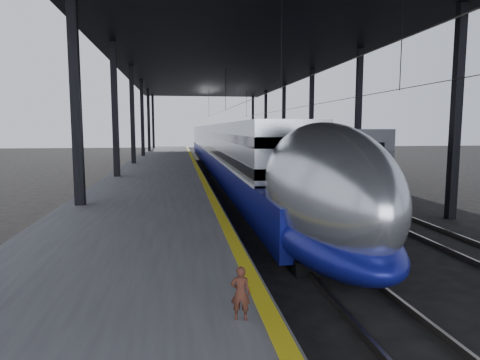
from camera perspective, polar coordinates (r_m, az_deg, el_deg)
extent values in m
plane|color=black|center=(12.57, 1.67, -11.13)|extent=(160.00, 160.00, 0.00)
cube|color=#4C4C4F|center=(31.99, -10.73, 0.65)|extent=(6.00, 80.00, 1.00)
cube|color=gold|center=(31.94, -5.73, 1.64)|extent=(0.30, 80.00, 0.01)
cube|color=slate|center=(32.18, -2.18, 0.05)|extent=(0.08, 80.00, 0.16)
cube|color=slate|center=(32.36, 0.35, 0.10)|extent=(0.08, 80.00, 0.16)
cube|color=slate|center=(33.08, 6.46, 0.20)|extent=(0.08, 80.00, 0.16)
cube|color=slate|center=(33.47, 8.85, 0.24)|extent=(0.08, 80.00, 0.16)
cube|color=black|center=(17.20, -20.99, 8.46)|extent=(0.35, 0.35, 9.00)
cube|color=black|center=(20.44, 26.86, 7.85)|extent=(0.35, 0.35, 9.00)
cube|color=black|center=(27.05, -16.30, 7.88)|extent=(0.35, 0.35, 9.00)
cube|color=black|center=(29.22, 15.47, 7.81)|extent=(0.35, 0.35, 9.00)
cube|color=black|center=(36.97, -14.13, 7.59)|extent=(0.35, 0.35, 9.00)
cube|color=black|center=(38.59, 9.47, 7.67)|extent=(0.35, 0.35, 9.00)
cube|color=black|center=(46.93, -12.88, 7.42)|extent=(0.35, 0.35, 9.00)
cube|color=black|center=(48.22, 5.85, 7.54)|extent=(0.35, 0.35, 9.00)
cube|color=black|center=(56.91, -12.07, 7.31)|extent=(0.35, 0.35, 9.00)
cube|color=black|center=(57.97, 3.43, 7.44)|extent=(0.35, 0.35, 9.00)
cube|color=black|center=(66.89, -11.50, 7.23)|extent=(0.35, 0.35, 9.00)
cube|color=black|center=(67.79, 1.72, 7.36)|extent=(0.35, 0.35, 9.00)
cube|color=black|center=(32.47, -1.13, 16.36)|extent=(18.00, 75.00, 0.45)
cylinder|color=slate|center=(32.08, -0.93, 9.73)|extent=(0.03, 74.00, 0.03)
cylinder|color=slate|center=(33.09, 7.81, 9.58)|extent=(0.03, 74.00, 0.03)
cube|color=#B4B7BC|center=(43.44, -2.84, 4.69)|extent=(2.85, 57.00, 3.92)
cube|color=navy|center=(42.01, -2.64, 2.94)|extent=(2.92, 62.00, 1.52)
cube|color=silver|center=(43.46, -2.84, 4.11)|extent=(2.94, 57.00, 0.10)
cube|color=black|center=(43.41, -2.85, 6.18)|extent=(2.88, 57.00, 0.41)
cube|color=black|center=(43.44, -2.84, 4.69)|extent=(2.88, 57.00, 0.41)
ellipsoid|color=#B4B7BC|center=(12.53, 10.81, -1.40)|extent=(2.85, 8.40, 3.92)
ellipsoid|color=navy|center=(12.74, 10.69, -6.43)|extent=(2.92, 8.40, 1.67)
ellipsoid|color=black|center=(10.03, 15.73, 0.96)|extent=(1.47, 2.20, 0.88)
cube|color=black|center=(12.94, 10.62, -9.80)|extent=(2.16, 2.60, 0.40)
cube|color=black|center=(34.16, -1.33, 0.65)|extent=(2.16, 2.60, 0.40)
cube|color=navy|center=(30.04, 9.38, 3.11)|extent=(2.76, 18.00, 3.75)
cube|color=gray|center=(22.20, 15.93, 1.65)|extent=(2.81, 1.20, 3.80)
cube|color=black|center=(21.58, 16.67, 3.71)|extent=(1.68, 0.06, 0.84)
cube|color=#B30D1A|center=(21.68, 16.56, 0.33)|extent=(1.18, 0.06, 0.54)
cube|color=gray|center=(48.47, 2.59, 4.57)|extent=(2.76, 18.00, 3.75)
cube|color=gray|center=(67.22, -0.45, 5.21)|extent=(2.76, 18.00, 3.75)
cube|color=black|center=(24.61, 13.52, -2.00)|extent=(2.17, 2.40, 0.36)
cube|color=black|center=(45.64, 3.28, 2.18)|extent=(2.17, 2.40, 0.36)
imported|color=#452217|center=(6.66, 0.07, -14.84)|extent=(0.34, 0.27, 0.83)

